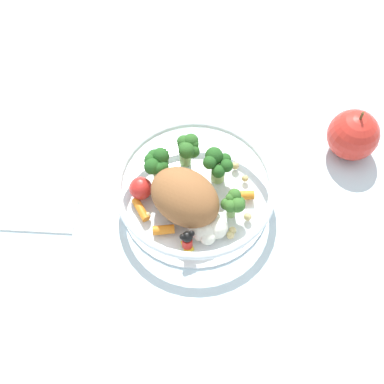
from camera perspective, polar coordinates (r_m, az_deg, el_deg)
ground_plane at (r=0.67m, az=0.65°, el=-2.03°), size 2.40×2.40×0.00m
food_container at (r=0.65m, az=-0.25°, el=0.02°), size 0.21×0.21×0.07m
loose_apple at (r=0.73m, az=17.72°, el=6.15°), size 0.07×0.07×0.08m
folded_napkin at (r=0.72m, az=-17.17°, el=0.55°), size 0.16×0.16×0.01m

